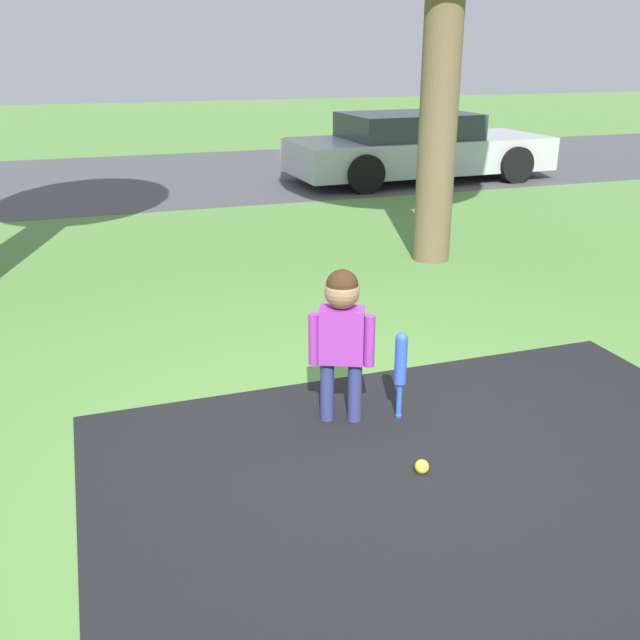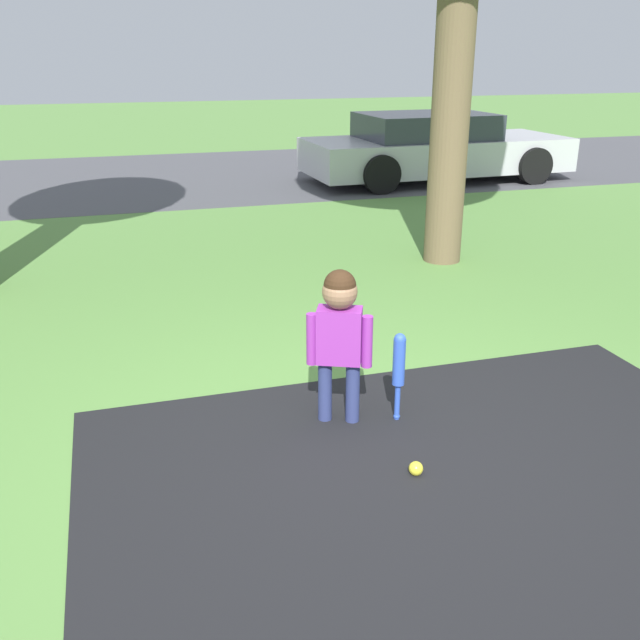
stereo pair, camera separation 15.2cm
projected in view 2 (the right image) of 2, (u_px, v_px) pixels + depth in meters
The scene contains 6 objects.
ground_plane at pixel (381, 453), 4.07m from camera, with size 60.00×60.00×0.00m, color #5B8C42.
street_strip at pixel (182, 176), 12.98m from camera, with size 40.00×6.00×0.01m.
child at pixel (339, 325), 4.21m from camera, with size 0.37×0.24×0.97m.
baseball_bat at pixel (399, 365), 4.31m from camera, with size 0.08×0.08×0.58m.
sports_ball at pixel (416, 468), 3.85m from camera, with size 0.08×0.08×0.08m.
parked_car at pixel (434, 148), 12.35m from camera, with size 4.59×2.06×1.14m.
Camera 2 is at (-1.35, -3.28, 2.16)m, focal length 40.00 mm.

